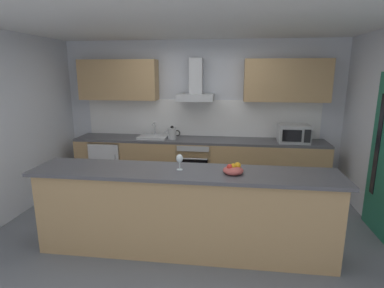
# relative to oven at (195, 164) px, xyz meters

# --- Properties ---
(ground) EXTENTS (5.97, 4.63, 0.02)m
(ground) POSITION_rel_oven_xyz_m (0.06, -1.47, -0.47)
(ground) COLOR slate
(ceiling) EXTENTS (5.97, 4.63, 0.02)m
(ceiling) POSITION_rel_oven_xyz_m (0.06, -1.47, 2.15)
(ceiling) COLOR white
(wall_back) EXTENTS (5.97, 0.12, 2.60)m
(wall_back) POSITION_rel_oven_xyz_m (0.06, 0.41, 0.84)
(wall_back) COLOR silver
(wall_back) RESTS_ON ground
(wall_left) EXTENTS (0.12, 4.63, 2.60)m
(wall_left) POSITION_rel_oven_xyz_m (-2.48, -1.47, 0.84)
(wall_left) COLOR silver
(wall_left) RESTS_ON ground
(backsplash_tile) EXTENTS (4.22, 0.02, 0.66)m
(backsplash_tile) POSITION_rel_oven_xyz_m (0.06, 0.33, 0.77)
(backsplash_tile) COLOR white
(counter_back) EXTENTS (4.37, 0.60, 0.90)m
(counter_back) POSITION_rel_oven_xyz_m (0.06, 0.03, -0.01)
(counter_back) COLOR tan
(counter_back) RESTS_ON ground
(counter_island) EXTENTS (3.41, 0.64, 0.99)m
(counter_island) POSITION_rel_oven_xyz_m (0.12, -2.02, 0.04)
(counter_island) COLOR tan
(counter_island) RESTS_ON ground
(upper_cabinets) EXTENTS (4.31, 0.32, 0.70)m
(upper_cabinets) POSITION_rel_oven_xyz_m (0.06, 0.18, 1.45)
(upper_cabinets) COLOR tan
(oven) EXTENTS (0.60, 0.62, 0.80)m
(oven) POSITION_rel_oven_xyz_m (0.00, 0.00, 0.00)
(oven) COLOR slate
(oven) RESTS_ON ground
(refrigerator) EXTENTS (0.58, 0.60, 0.85)m
(refrigerator) POSITION_rel_oven_xyz_m (-1.57, -0.00, -0.03)
(refrigerator) COLOR white
(refrigerator) RESTS_ON ground
(microwave) EXTENTS (0.50, 0.38, 0.30)m
(microwave) POSITION_rel_oven_xyz_m (1.65, -0.03, 0.59)
(microwave) COLOR #B7BABC
(microwave) RESTS_ON counter_back
(sink) EXTENTS (0.50, 0.40, 0.26)m
(sink) POSITION_rel_oven_xyz_m (-0.75, 0.01, 0.47)
(sink) COLOR silver
(sink) RESTS_ON counter_back
(kettle) EXTENTS (0.29, 0.15, 0.24)m
(kettle) POSITION_rel_oven_xyz_m (-0.40, -0.03, 0.55)
(kettle) COLOR #B7BABC
(kettle) RESTS_ON counter_back
(range_hood) EXTENTS (0.62, 0.45, 0.72)m
(range_hood) POSITION_rel_oven_xyz_m (-0.00, 0.13, 1.33)
(range_hood) COLOR #B7BABC
(wine_glass) EXTENTS (0.08, 0.08, 0.18)m
(wine_glass) POSITION_rel_oven_xyz_m (0.07, -1.99, 0.65)
(wine_glass) COLOR silver
(wine_glass) RESTS_ON counter_island
(fruit_bowl) EXTENTS (0.22, 0.22, 0.13)m
(fruit_bowl) POSITION_rel_oven_xyz_m (0.66, -2.05, 0.57)
(fruit_bowl) COLOR #B24C47
(fruit_bowl) RESTS_ON counter_island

